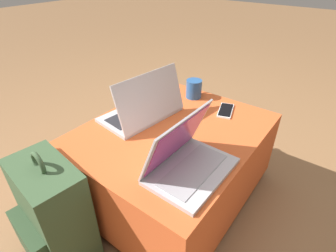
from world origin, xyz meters
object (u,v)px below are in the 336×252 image
laptop_near (187,160)px  laptop_far (144,108)px  coffee_mug (194,89)px  backpack (53,215)px  cell_phone (226,110)px

laptop_near → laptop_far: size_ratio=0.82×
coffee_mug → laptop_near: bearing=-150.3°
laptop_near → backpack: size_ratio=0.63×
laptop_far → backpack: bearing=5.5°
laptop_far → backpack: (-0.54, 0.01, -0.24)m
backpack → coffee_mug: backpack is taller
cell_phone → laptop_near: bearing=-98.3°
laptop_near → coffee_mug: 0.60m
laptop_far → cell_phone: laptop_far is taller
laptop_near → coffee_mug: bearing=30.5°
backpack → coffee_mug: 0.91m
backpack → coffee_mug: bearing=91.7°
coffee_mug → backpack: bearing=174.6°
laptop_near → coffee_mug: size_ratio=2.63×
cell_phone → backpack: (-0.83, 0.30, -0.19)m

